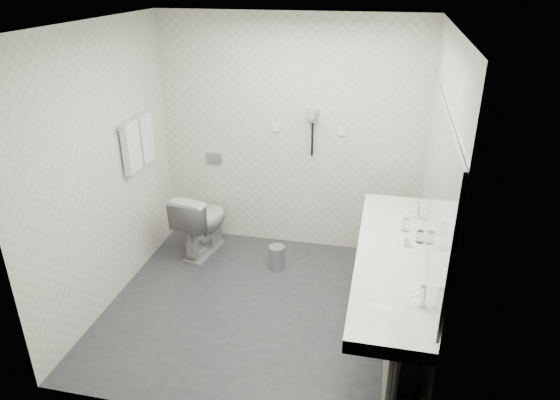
# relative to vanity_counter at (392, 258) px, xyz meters

# --- Properties ---
(floor) EXTENTS (2.80, 2.80, 0.00)m
(floor) POSITION_rel_vanity_counter_xyz_m (-1.12, 0.20, -0.80)
(floor) COLOR #2B2A30
(floor) RESTS_ON ground
(ceiling) EXTENTS (2.80, 2.80, 0.00)m
(ceiling) POSITION_rel_vanity_counter_xyz_m (-1.12, 0.20, 1.70)
(ceiling) COLOR silver
(ceiling) RESTS_ON wall_back
(wall_back) EXTENTS (2.80, 0.00, 2.80)m
(wall_back) POSITION_rel_vanity_counter_xyz_m (-1.12, 1.50, 0.45)
(wall_back) COLOR beige
(wall_back) RESTS_ON floor
(wall_front) EXTENTS (2.80, 0.00, 2.80)m
(wall_front) POSITION_rel_vanity_counter_xyz_m (-1.12, -1.10, 0.45)
(wall_front) COLOR beige
(wall_front) RESTS_ON floor
(wall_left) EXTENTS (0.00, 2.60, 2.60)m
(wall_left) POSITION_rel_vanity_counter_xyz_m (-2.52, 0.20, 0.45)
(wall_left) COLOR beige
(wall_left) RESTS_ON floor
(wall_right) EXTENTS (0.00, 2.60, 2.60)m
(wall_right) POSITION_rel_vanity_counter_xyz_m (0.27, 0.20, 0.45)
(wall_right) COLOR beige
(wall_right) RESTS_ON floor
(vanity_counter) EXTENTS (0.55, 2.20, 0.10)m
(vanity_counter) POSITION_rel_vanity_counter_xyz_m (0.00, 0.00, 0.00)
(vanity_counter) COLOR silver
(vanity_counter) RESTS_ON floor
(vanity_panel) EXTENTS (0.03, 2.15, 0.75)m
(vanity_panel) POSITION_rel_vanity_counter_xyz_m (0.02, 0.00, -0.42)
(vanity_panel) COLOR gray
(vanity_panel) RESTS_ON floor
(vanity_post_far) EXTENTS (0.06, 0.06, 0.75)m
(vanity_post_far) POSITION_rel_vanity_counter_xyz_m (0.05, 1.04, -0.42)
(vanity_post_far) COLOR silver
(vanity_post_far) RESTS_ON floor
(mirror) EXTENTS (0.02, 2.20, 1.05)m
(mirror) POSITION_rel_vanity_counter_xyz_m (0.26, 0.00, 0.65)
(mirror) COLOR #B2BCC6
(mirror) RESTS_ON wall_right
(basin_near) EXTENTS (0.40, 0.31, 0.05)m
(basin_near) POSITION_rel_vanity_counter_xyz_m (0.00, -0.65, 0.04)
(basin_near) COLOR white
(basin_near) RESTS_ON vanity_counter
(basin_far) EXTENTS (0.40, 0.31, 0.05)m
(basin_far) POSITION_rel_vanity_counter_xyz_m (0.00, 0.65, 0.04)
(basin_far) COLOR white
(basin_far) RESTS_ON vanity_counter
(faucet_near) EXTENTS (0.04, 0.04, 0.15)m
(faucet_near) POSITION_rel_vanity_counter_xyz_m (0.19, -0.65, 0.12)
(faucet_near) COLOR silver
(faucet_near) RESTS_ON vanity_counter
(faucet_far) EXTENTS (0.04, 0.04, 0.15)m
(faucet_far) POSITION_rel_vanity_counter_xyz_m (0.19, 0.65, 0.12)
(faucet_far) COLOR silver
(faucet_far) RESTS_ON vanity_counter
(soap_bottle_a) EXTENTS (0.05, 0.05, 0.10)m
(soap_bottle_a) POSITION_rel_vanity_counter_xyz_m (0.10, 0.13, 0.10)
(soap_bottle_a) COLOR white
(soap_bottle_a) RESTS_ON vanity_counter
(glass_left) EXTENTS (0.07, 0.07, 0.10)m
(glass_left) POSITION_rel_vanity_counter_xyz_m (0.21, 0.22, 0.10)
(glass_left) COLOR silver
(glass_left) RESTS_ON vanity_counter
(glass_right) EXTENTS (0.06, 0.06, 0.11)m
(glass_right) POSITION_rel_vanity_counter_xyz_m (0.09, 0.40, 0.10)
(glass_right) COLOR silver
(glass_right) RESTS_ON vanity_counter
(toilet) EXTENTS (0.52, 0.77, 0.72)m
(toilet) POSITION_rel_vanity_counter_xyz_m (-2.00, 1.08, -0.44)
(toilet) COLOR white
(toilet) RESTS_ON floor
(flush_plate) EXTENTS (0.18, 0.02, 0.12)m
(flush_plate) POSITION_rel_vanity_counter_xyz_m (-1.98, 1.49, 0.15)
(flush_plate) COLOR #B2B5BA
(flush_plate) RESTS_ON wall_back
(pedal_bin) EXTENTS (0.23, 0.23, 0.24)m
(pedal_bin) POSITION_rel_vanity_counter_xyz_m (-1.13, 0.91, -0.68)
(pedal_bin) COLOR #B2B5BA
(pedal_bin) RESTS_ON floor
(bin_lid) EXTENTS (0.17, 0.17, 0.02)m
(bin_lid) POSITION_rel_vanity_counter_xyz_m (-1.13, 0.91, -0.55)
(bin_lid) COLOR #B2B5BA
(bin_lid) RESTS_ON pedal_bin
(towel_rail) EXTENTS (0.02, 0.62, 0.02)m
(towel_rail) POSITION_rel_vanity_counter_xyz_m (-2.47, 0.75, 0.75)
(towel_rail) COLOR silver
(towel_rail) RESTS_ON wall_left
(towel_near) EXTENTS (0.07, 0.24, 0.48)m
(towel_near) POSITION_rel_vanity_counter_xyz_m (-2.46, 0.61, 0.53)
(towel_near) COLOR silver
(towel_near) RESTS_ON towel_rail
(towel_far) EXTENTS (0.07, 0.24, 0.48)m
(towel_far) POSITION_rel_vanity_counter_xyz_m (-2.46, 0.89, 0.53)
(towel_far) COLOR silver
(towel_far) RESTS_ON towel_rail
(dryer_cradle) EXTENTS (0.10, 0.04, 0.14)m
(dryer_cradle) POSITION_rel_vanity_counter_xyz_m (-0.88, 1.47, 0.70)
(dryer_cradle) COLOR gray
(dryer_cradle) RESTS_ON wall_back
(dryer_barrel) EXTENTS (0.08, 0.14, 0.08)m
(dryer_barrel) POSITION_rel_vanity_counter_xyz_m (-0.88, 1.40, 0.73)
(dryer_barrel) COLOR gray
(dryer_barrel) RESTS_ON dryer_cradle
(dryer_cord) EXTENTS (0.02, 0.02, 0.35)m
(dryer_cord) POSITION_rel_vanity_counter_xyz_m (-0.88, 1.46, 0.45)
(dryer_cord) COLOR black
(dryer_cord) RESTS_ON dryer_cradle
(switch_plate_a) EXTENTS (0.09, 0.02, 0.09)m
(switch_plate_a) POSITION_rel_vanity_counter_xyz_m (-1.27, 1.49, 0.55)
(switch_plate_a) COLOR white
(switch_plate_a) RESTS_ON wall_back
(switch_plate_b) EXTENTS (0.09, 0.02, 0.09)m
(switch_plate_b) POSITION_rel_vanity_counter_xyz_m (-0.57, 1.49, 0.55)
(switch_plate_b) COLOR white
(switch_plate_b) RESTS_ON wall_back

